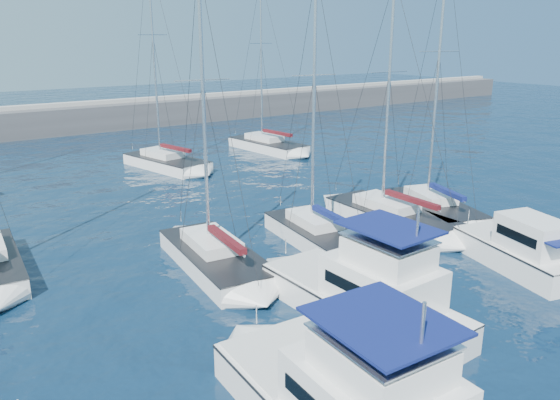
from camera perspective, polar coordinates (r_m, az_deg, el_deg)
ground at (r=23.98m, az=8.82°, el=-10.47°), size 220.00×220.00×0.00m
breakwater at (r=69.55m, az=-22.31°, el=7.37°), size 160.00×6.00×4.45m
motor_yacht_stbd_inner at (r=21.91m, az=9.19°, el=-9.92°), size 3.56×9.05×4.69m
motor_yacht_stbd_outer at (r=28.79m, az=23.89°, el=-4.97°), size 3.98×7.02×3.20m
sailboat_mid_b at (r=26.94m, az=-6.76°, el=-6.02°), size 3.82×8.40×14.36m
sailboat_mid_c at (r=29.94m, az=4.02°, el=-3.54°), size 3.82×7.68×14.36m
sailboat_mid_d at (r=33.38m, az=11.58°, el=-1.73°), size 3.26×8.78×14.29m
sailboat_mid_e at (r=35.59m, az=15.73°, el=-0.80°), size 5.19×8.12×16.10m
sailboat_back_b at (r=47.90m, az=-11.80°, el=3.92°), size 4.96×9.01×17.74m
sailboat_back_c at (r=54.37m, az=-1.31°, el=5.76°), size 4.03×9.23×16.48m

